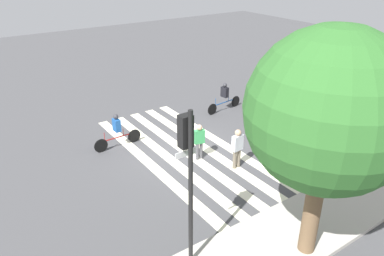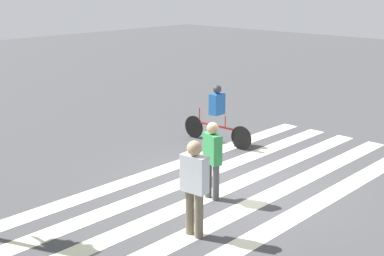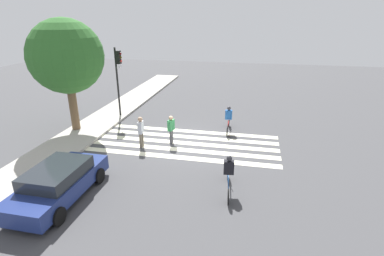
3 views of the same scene
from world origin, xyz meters
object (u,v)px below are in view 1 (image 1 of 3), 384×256
(street_tree, at_px, (329,112))
(cyclist_mid_street, at_px, (117,129))
(traffic_light, at_px, (188,161))
(pedestrian_child_with_backpack, at_px, (199,140))
(pedestrian_adult_blue_shirt, at_px, (237,147))
(cyclist_near_curb, at_px, (225,96))
(car_parked_silver_sedan, at_px, (346,132))

(street_tree, xyz_separation_m, cyclist_mid_street, (1.76, -9.03, -3.57))
(traffic_light, distance_m, pedestrian_child_with_backpack, 6.25)
(pedestrian_adult_blue_shirt, distance_m, cyclist_near_curb, 5.94)
(pedestrian_adult_blue_shirt, bearing_deg, street_tree, 68.36)
(traffic_light, height_order, street_tree, street_tree)
(cyclist_mid_street, relative_size, cyclist_near_curb, 0.94)
(car_parked_silver_sedan, bearing_deg, pedestrian_adult_blue_shirt, -14.10)
(cyclist_mid_street, relative_size, car_parked_silver_sedan, 0.50)
(street_tree, xyz_separation_m, pedestrian_child_with_backpack, (-0.59, -6.14, -3.54))
(pedestrian_adult_blue_shirt, bearing_deg, traffic_light, 30.12)
(pedestrian_child_with_backpack, xyz_separation_m, car_parked_silver_sedan, (-6.00, 2.76, -0.18))
(traffic_light, distance_m, pedestrian_adult_blue_shirt, 5.89)
(street_tree, bearing_deg, car_parked_silver_sedan, -152.84)
(cyclist_mid_street, bearing_deg, car_parked_silver_sedan, 144.37)
(pedestrian_adult_blue_shirt, distance_m, car_parked_silver_sedan, 5.35)
(pedestrian_child_with_backpack, relative_size, pedestrian_adult_blue_shirt, 0.93)
(cyclist_mid_street, height_order, car_parked_silver_sedan, cyclist_mid_street)
(cyclist_near_curb, relative_size, car_parked_silver_sedan, 0.53)
(street_tree, distance_m, cyclist_mid_street, 9.87)
(pedestrian_child_with_backpack, distance_m, cyclist_near_curb, 5.44)
(traffic_light, bearing_deg, cyclist_mid_street, -99.54)
(cyclist_mid_street, bearing_deg, street_tree, 99.50)
(cyclist_mid_street, bearing_deg, pedestrian_child_with_backpack, 127.61)
(traffic_light, xyz_separation_m, cyclist_mid_street, (-1.24, -7.41, -2.42))
(traffic_light, relative_size, pedestrian_child_with_backpack, 2.98)
(traffic_light, distance_m, cyclist_near_curb, 11.42)
(street_tree, xyz_separation_m, car_parked_silver_sedan, (-6.59, -3.38, -3.73))
(street_tree, bearing_deg, cyclist_near_curb, -116.29)
(traffic_light, relative_size, cyclist_near_curb, 1.97)
(street_tree, height_order, cyclist_mid_street, street_tree)
(pedestrian_child_with_backpack, xyz_separation_m, pedestrian_adult_blue_shirt, (-0.83, 1.41, 0.07))
(traffic_light, height_order, pedestrian_child_with_backpack, traffic_light)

